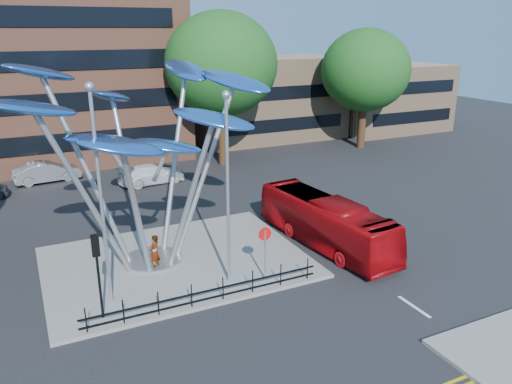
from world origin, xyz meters
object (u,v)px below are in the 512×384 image
leaf_sculpture (140,121)px  parked_car_right (152,174)px  no_entry_sign_island (265,244)px  parked_car_mid (47,172)px  pedestrian (155,253)px  tree_right (221,64)px  traffic_light_island (97,259)px  red_bus (325,222)px  tree_far (366,70)px  street_lamp_right (227,173)px  street_lamp_left (99,179)px

leaf_sculpture → parked_car_right: 14.48m
no_entry_sign_island → parked_car_mid: no_entry_sign_island is taller
pedestrian → tree_right: bearing=-163.9°
traffic_light_island → pedestrian: traffic_light_island is taller
traffic_light_island → red_bus: bearing=10.9°
tree_far → street_lamp_right: bearing=-138.5°
tree_far → leaf_sculpture: size_ratio=0.85×
street_lamp_left → street_lamp_right: street_lamp_left is taller
tree_right → parked_car_right: bearing=-158.3°
parked_car_right → leaf_sculpture: bearing=157.3°
tree_far → red_bus: (-15.40, -17.26, -5.83)m
leaf_sculpture → street_lamp_left: 4.28m
tree_right → parked_car_mid: bearing=175.8°
tree_far → no_entry_sign_island: 28.42m
leaf_sculpture → traffic_light_island: (-2.93, -4.18, -4.26)m
tree_far → leaf_sculpture: 28.53m
parked_car_mid → leaf_sculpture: bearing=-175.1°
no_entry_sign_island → pedestrian: 5.16m
street_lamp_right → traffic_light_island: (-5.50, -0.50, -2.48)m
tree_right → street_lamp_right: (-7.50, -19.00, -2.94)m
leaf_sculpture → no_entry_sign_island: (4.07, -4.16, -5.06)m
tree_right → no_entry_sign_island: (-6.00, -19.48, -6.22)m
pedestrian → parked_car_mid: bearing=-121.4°
tree_right → street_lamp_left: tree_right is taller
street_lamp_right → no_entry_sign_island: 3.64m
traffic_light_island → red_bus: 11.89m
tree_right → red_bus: (-1.40, -17.26, -6.76)m
traffic_light_island → no_entry_sign_island: size_ratio=1.40×
street_lamp_right → parked_car_right: bearing=87.1°
no_entry_sign_island → parked_car_right: bearing=92.3°
leaf_sculpture → no_entry_sign_island: size_ratio=5.19×
parked_car_mid → parked_car_right: (6.81, -3.66, -0.06)m
pedestrian → parked_car_right: size_ratio=0.35×
red_bus → parked_car_mid: red_bus is taller
tree_far → traffic_light_island: (-27.00, -19.50, -4.49)m
red_bus → leaf_sculpture: bearing=162.1°
leaf_sculpture → pedestrian: leaf_sculpture is taller
traffic_light_island → no_entry_sign_island: bearing=0.1°
street_lamp_left → street_lamp_right: bearing=-5.7°
tree_right → street_lamp_right: size_ratio=1.46×
leaf_sculpture → street_lamp_right: size_ratio=1.53×
leaf_sculpture → no_entry_sign_island: 7.71m
traffic_light_island → pedestrian: (2.89, 3.02, -1.62)m
street_lamp_right → traffic_light_island: street_lamp_right is taller
tree_right → traffic_light_island: bearing=-123.7°
street_lamp_left → street_lamp_right: 5.03m
tree_far → red_bus: tree_far is taller
traffic_light_island → parked_car_mid: bearing=91.4°
tree_right → pedestrian: size_ratio=7.14×
traffic_light_island → no_entry_sign_island: 7.05m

